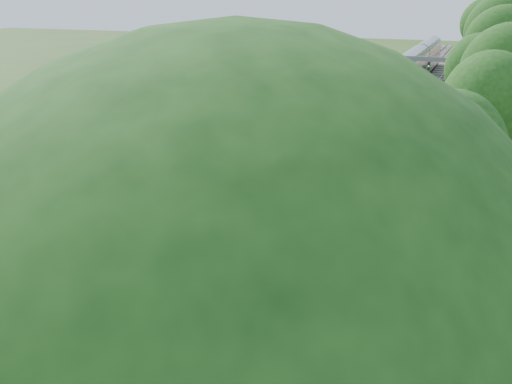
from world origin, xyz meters
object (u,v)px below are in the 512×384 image
at_px(station_building, 179,103).
at_px(lamppost_far, 127,246).
at_px(train, 386,95).
at_px(signal_farside, 392,172).
at_px(signal_gantry, 415,69).
at_px(signal_platform, 41,283).

xyz_separation_m(station_building, lamppost_far, (10.34, -23.13, -1.81)).
distance_m(train, signal_farside, 34.26).
distance_m(signal_gantry, signal_platform, 54.50).
relative_size(lamppost_far, signal_platform, 0.80).
bearing_deg(train, station_building, -122.70).
bearing_deg(signal_farside, signal_gantry, 95.78).
distance_m(signal_platform, signal_farside, 19.61).
height_order(signal_gantry, lamppost_far, signal_gantry).
height_order(signal_gantry, train, signal_gantry).
relative_size(station_building, lamppost_far, 2.02).
bearing_deg(station_building, signal_farside, -30.42).
distance_m(signal_gantry, lamppost_far, 48.58).
xyz_separation_m(station_building, train, (14.00, 21.80, -1.89)).
xyz_separation_m(signal_gantry, lamppost_far, (-6.13, -48.12, -2.54)).
height_order(signal_platform, signal_farside, signal_farside).
bearing_deg(train, lamppost_far, -94.66).
height_order(lamppost_far, signal_farside, signal_farside).
relative_size(signal_gantry, train, 0.09).
height_order(signal_gantry, signal_farside, signal_gantry).
height_order(station_building, signal_gantry, station_building).
distance_m(station_building, signal_gantry, 29.94).
distance_m(lamppost_far, signal_farside, 15.04).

